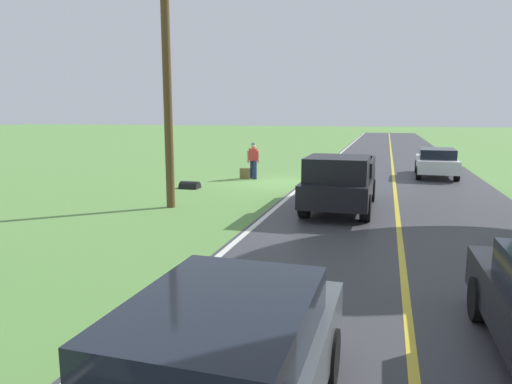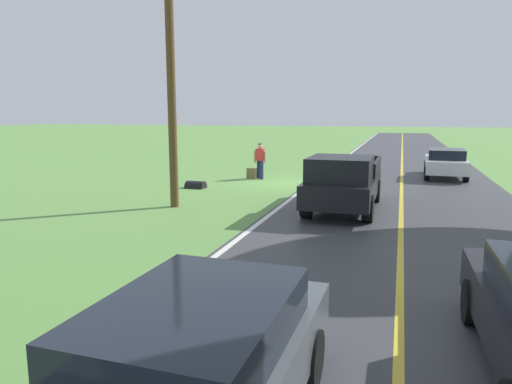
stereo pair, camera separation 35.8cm
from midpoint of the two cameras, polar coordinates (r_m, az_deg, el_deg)
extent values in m
plane|color=#609347|center=(21.16, 3.78, 1.12)|extent=(200.00, 200.00, 0.00)
cube|color=#3D3D42|center=(20.58, 17.90, 0.44)|extent=(8.15, 120.00, 0.00)
cube|color=silver|center=(20.90, 7.17, 0.97)|extent=(0.16, 117.60, 0.00)
cube|color=gold|center=(20.58, 17.90, 0.45)|extent=(0.14, 117.60, 0.00)
cylinder|color=navy|center=(22.27, 1.16, 2.70)|extent=(0.18, 0.18, 0.88)
cylinder|color=navy|center=(22.56, 0.79, 2.79)|extent=(0.18, 0.18, 0.88)
cube|color=red|center=(22.34, 0.98, 4.60)|extent=(0.40, 0.26, 0.58)
sphere|color=tan|center=(22.30, 0.98, 5.64)|extent=(0.23, 0.23, 0.23)
sphere|color=#4C564C|center=(22.30, 0.98, 5.83)|extent=(0.20, 0.20, 0.20)
cube|color=navy|center=(22.52, 1.12, 4.72)|extent=(0.32, 0.20, 0.44)
cylinder|color=tan|center=(22.25, 1.61, 4.30)|extent=(0.10, 0.10, 0.58)
cylinder|color=tan|center=(22.40, 0.32, 4.34)|extent=(0.10, 0.10, 0.58)
cube|color=brown|center=(22.51, -0.09, 2.30)|extent=(0.46, 0.20, 0.51)
cube|color=black|center=(15.59, 11.48, 0.70)|extent=(2.06, 5.42, 0.70)
cube|color=black|center=(14.33, 11.02, 2.82)|extent=(1.86, 2.18, 0.72)
cube|color=black|center=(14.32, 11.03, 3.10)|extent=(1.69, 1.31, 0.43)
cube|color=black|center=(16.51, 15.22, 3.06)|extent=(0.13, 3.02, 0.45)
cube|color=black|center=(16.70, 8.76, 3.35)|extent=(0.13, 3.02, 0.45)
cube|color=black|center=(18.08, 12.49, 3.70)|extent=(1.84, 0.12, 0.45)
cylinder|color=black|center=(13.86, 14.29, -1.97)|extent=(0.31, 0.80, 0.80)
cylinder|color=black|center=(14.08, 6.96, -1.56)|extent=(0.31, 0.80, 0.80)
cylinder|color=black|center=(17.10, 15.03, 0.15)|extent=(0.31, 0.80, 0.80)
cylinder|color=black|center=(17.28, 9.07, 0.45)|extent=(0.31, 0.80, 0.80)
cube|color=silver|center=(24.83, 22.59, 3.14)|extent=(2.00, 4.46, 0.62)
cube|color=black|center=(24.58, 22.69, 4.35)|extent=(1.71, 2.43, 0.46)
cylinder|color=black|center=(26.22, 20.54, 2.89)|extent=(0.26, 0.67, 0.66)
cylinder|color=black|center=(26.31, 24.22, 2.68)|extent=(0.26, 0.67, 0.66)
cylinder|color=black|center=(23.44, 20.66, 2.16)|extent=(0.26, 0.67, 0.66)
cylinder|color=black|center=(23.54, 24.77, 1.92)|extent=(0.26, 0.67, 0.66)
cube|color=black|center=(4.52, -5.06, -15.59)|extent=(1.67, 2.40, 0.46)
cylinder|color=black|center=(5.73, 8.47, -19.46)|extent=(0.25, 0.66, 0.66)
cylinder|color=black|center=(6.19, -7.87, -17.09)|extent=(0.25, 0.66, 0.66)
cylinder|color=black|center=(7.88, 26.21, -12.03)|extent=(0.25, 0.66, 0.66)
cylinder|color=brown|center=(15.64, -9.65, 11.20)|extent=(0.28, 0.28, 7.16)
cylinder|color=black|center=(19.80, -6.89, 0.49)|extent=(0.80, 0.60, 0.60)
camera|label=1|loc=(0.18, -89.13, 0.15)|focal=32.61mm
camera|label=2|loc=(0.18, 90.87, -0.15)|focal=32.61mm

